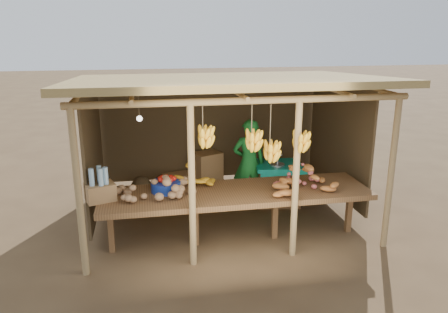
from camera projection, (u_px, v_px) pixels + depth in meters
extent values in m
plane|color=brown|center=(224.00, 215.00, 7.45)|extent=(60.00, 60.00, 0.00)
cylinder|color=#A08152|center=(79.00, 195.00, 5.36)|extent=(0.09, 0.09, 2.20)
cylinder|color=#A08152|center=(391.00, 175.00, 6.10)|extent=(0.09, 0.09, 2.20)
cylinder|color=#A08152|center=(100.00, 138.00, 8.19)|extent=(0.09, 0.09, 2.20)
cylinder|color=#A08152|center=(311.00, 129.00, 8.93)|extent=(0.09, 0.09, 2.20)
cylinder|color=#A08152|center=(192.00, 187.00, 5.61)|extent=(0.09, 0.09, 2.20)
cylinder|color=#A08152|center=(296.00, 181.00, 5.85)|extent=(0.09, 0.09, 2.20)
cylinder|color=#A08152|center=(246.00, 101.00, 5.42)|extent=(4.40, 0.09, 0.09)
cylinder|color=#A08152|center=(209.00, 77.00, 8.26)|extent=(4.40, 0.09, 0.09)
cube|color=#A4874C|center=(224.00, 80.00, 6.82)|extent=(4.70, 3.50, 0.28)
cube|color=#4A3922|center=(210.00, 128.00, 8.51)|extent=(4.20, 0.04, 1.98)
cube|color=#4A3922|center=(93.00, 150.00, 6.94)|extent=(0.04, 2.40, 1.98)
cube|color=#4A3922|center=(338.00, 139.00, 7.67)|extent=(0.04, 2.40, 1.98)
cube|color=brown|center=(236.00, 193.00, 6.34)|extent=(3.90, 1.05, 0.08)
cube|color=brown|center=(111.00, 228.00, 6.14)|extent=(0.08, 0.08, 0.72)
cube|color=brown|center=(195.00, 222.00, 6.35)|extent=(0.08, 0.08, 0.72)
cube|color=brown|center=(275.00, 216.00, 6.56)|extent=(0.08, 0.08, 0.72)
cube|color=brown|center=(349.00, 210.00, 6.77)|extent=(0.08, 0.08, 0.72)
cylinder|color=navy|center=(166.00, 186.00, 6.30)|extent=(0.43, 0.43, 0.15)
cube|color=olive|center=(100.00, 192.00, 5.95)|extent=(0.46, 0.41, 0.24)
imported|color=#176A27|center=(249.00, 163.00, 7.72)|extent=(0.59, 0.41, 1.57)
cube|color=brown|center=(278.00, 185.00, 7.91)|extent=(0.82, 0.72, 0.68)
cube|color=#0C8878|center=(278.00, 165.00, 7.80)|extent=(0.91, 0.81, 0.07)
cube|color=olive|center=(207.00, 182.00, 8.42)|extent=(0.61, 0.56, 0.40)
cube|color=olive|center=(207.00, 163.00, 8.31)|extent=(0.61, 0.56, 0.40)
cube|color=olive|center=(179.00, 184.00, 8.32)|extent=(0.61, 0.56, 0.40)
ellipsoid|color=#4A3922|center=(142.00, 189.00, 7.99)|extent=(0.43, 0.43, 0.58)
ellipsoid|color=#4A3922|center=(163.00, 187.00, 8.06)|extent=(0.43, 0.43, 0.58)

